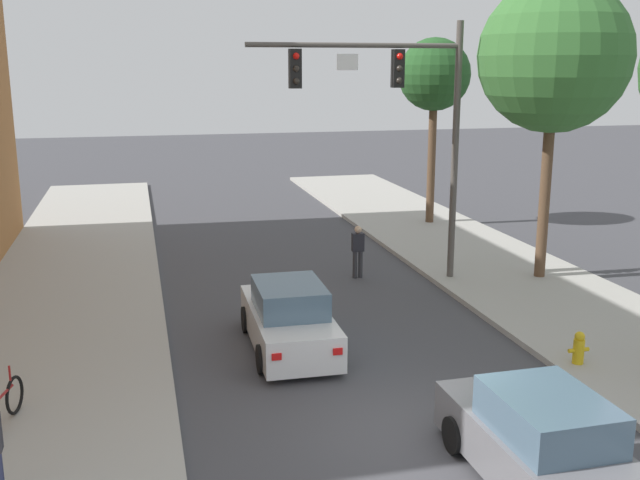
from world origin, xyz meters
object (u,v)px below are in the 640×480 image
at_px(car_following_grey, 542,445).
at_px(street_tree_second, 555,57).
at_px(car_lead_white, 289,319).
at_px(fire_hydrant, 579,348).
at_px(bicycle_leaning, 2,406).
at_px(pedestrian_crossing_road, 358,249).
at_px(street_tree_third, 434,76).
at_px(traffic_signal_mast, 400,105).

bearing_deg(car_following_grey, street_tree_second, 60.00).
xyz_separation_m(car_lead_white, car_following_grey, (2.60, -6.65, 0.00)).
relative_size(fire_hydrant, street_tree_second, 0.08).
bearing_deg(fire_hydrant, bicycle_leaning, -179.47).
distance_m(pedestrian_crossing_road, street_tree_second, 7.98).
xyz_separation_m(car_following_grey, street_tree_second, (5.94, 10.28, 5.93)).
bearing_deg(car_lead_white, fire_hydrant, -25.04).
xyz_separation_m(car_following_grey, fire_hydrant, (3.20, 3.94, -0.22)).
relative_size(car_following_grey, bicycle_leaning, 2.47).
bearing_deg(pedestrian_crossing_road, car_lead_white, -121.63).
xyz_separation_m(bicycle_leaning, street_tree_second, (14.29, 6.45, 6.11)).
relative_size(pedestrian_crossing_road, street_tree_third, 0.22).
bearing_deg(traffic_signal_mast, street_tree_second, -8.12).
bearing_deg(pedestrian_crossing_road, street_tree_second, -17.23).
bearing_deg(street_tree_second, street_tree_third, 91.37).
distance_m(car_following_grey, bicycle_leaning, 9.20).
distance_m(car_following_grey, street_tree_second, 13.27).
xyz_separation_m(traffic_signal_mast, car_following_grey, (-1.54, -10.91, -4.60)).
distance_m(car_lead_white, fire_hydrant, 6.41).
bearing_deg(pedestrian_crossing_road, fire_hydrant, -72.25).
relative_size(car_lead_white, street_tree_third, 0.58).
height_order(fire_hydrant, street_tree_second, street_tree_second).
bearing_deg(bicycle_leaning, traffic_signal_mast, 35.55).
xyz_separation_m(traffic_signal_mast, car_lead_white, (-4.14, -4.26, -4.60)).
relative_size(traffic_signal_mast, car_lead_white, 1.76).
distance_m(car_lead_white, street_tree_third, 15.50).
relative_size(traffic_signal_mast, street_tree_third, 1.02).
bearing_deg(bicycle_leaning, car_following_grey, -24.66).
bearing_deg(street_tree_third, traffic_signal_mast, -118.59).
relative_size(traffic_signal_mast, pedestrian_crossing_road, 4.57).
bearing_deg(bicycle_leaning, street_tree_second, 24.27).
bearing_deg(bicycle_leaning, street_tree_third, 46.35).
relative_size(car_lead_white, bicycle_leaning, 2.47).
distance_m(pedestrian_crossing_road, street_tree_third, 9.82).
relative_size(bicycle_leaning, street_tree_second, 0.20).
height_order(car_lead_white, car_following_grey, same).
relative_size(car_lead_white, street_tree_second, 0.49).
bearing_deg(pedestrian_crossing_road, traffic_signal_mast, -48.50).
xyz_separation_m(car_lead_white, fire_hydrant, (5.80, -2.71, -0.22)).
xyz_separation_m(pedestrian_crossing_road, fire_hydrant, (2.55, -7.98, -0.41)).
distance_m(traffic_signal_mast, pedestrian_crossing_road, 4.62).
height_order(bicycle_leaning, street_tree_third, street_tree_third).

